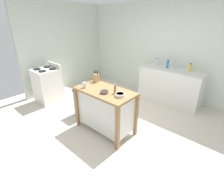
% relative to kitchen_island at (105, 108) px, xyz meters
% --- Properties ---
extents(ground_plane, '(6.35, 6.35, 0.00)m').
position_rel_kitchen_island_xyz_m(ground_plane, '(0.03, 0.10, -0.50)').
color(ground_plane, beige).
rests_on(ground_plane, ground).
extents(wall_back, '(5.35, 0.10, 2.60)m').
position_rel_kitchen_island_xyz_m(wall_back, '(0.03, 2.47, 0.80)').
color(wall_back, silver).
rests_on(wall_back, ground).
extents(wall_left, '(0.10, 2.97, 2.60)m').
position_rel_kitchen_island_xyz_m(wall_left, '(-2.64, 0.99, 0.80)').
color(wall_left, beige).
rests_on(wall_left, ground).
extents(kitchen_island, '(1.15, 0.62, 0.89)m').
position_rel_kitchen_island_xyz_m(kitchen_island, '(0.00, 0.00, 0.00)').
color(kitchen_island, olive).
rests_on(kitchen_island, ground).
extents(knife_block, '(0.11, 0.09, 0.25)m').
position_rel_kitchen_island_xyz_m(knife_block, '(-0.45, 0.21, 0.48)').
color(knife_block, tan).
rests_on(knife_block, kitchen_island).
extents(bowl_stoneware_deep, '(0.15, 0.15, 0.05)m').
position_rel_kitchen_island_xyz_m(bowl_stoneware_deep, '(0.08, -0.10, 0.42)').
color(bowl_stoneware_deep, '#564C47').
rests_on(bowl_stoneware_deep, kitchen_island).
extents(bowl_ceramic_wide, '(0.17, 0.17, 0.05)m').
position_rel_kitchen_island_xyz_m(bowl_ceramic_wide, '(0.38, -0.02, 0.42)').
color(bowl_ceramic_wide, silver).
rests_on(bowl_ceramic_wide, kitchen_island).
extents(drinking_cup, '(0.07, 0.07, 0.11)m').
position_rel_kitchen_island_xyz_m(drinking_cup, '(-0.38, -0.18, 0.45)').
color(drinking_cup, silver).
rests_on(drinking_cup, kitchen_island).
extents(pepper_grinder, '(0.04, 0.04, 0.18)m').
position_rel_kitchen_island_xyz_m(pepper_grinder, '(0.23, 0.02, 0.47)').
color(pepper_grinder, '#9E7042').
rests_on(pepper_grinder, kitchen_island).
extents(trash_bin, '(0.36, 0.28, 0.63)m').
position_rel_kitchen_island_xyz_m(trash_bin, '(-0.81, 0.07, -0.18)').
color(trash_bin, gray).
rests_on(trash_bin, ground).
extents(sink_counter, '(1.62, 0.60, 0.91)m').
position_rel_kitchen_island_xyz_m(sink_counter, '(0.40, 2.12, -0.04)').
color(sink_counter, silver).
rests_on(sink_counter, ground).
extents(sink_faucet, '(0.02, 0.02, 0.22)m').
position_rel_kitchen_island_xyz_m(sink_faucet, '(0.40, 2.26, 0.52)').
color(sink_faucet, '#B7BCC1').
rests_on(sink_faucet, sink_counter).
extents(bottle_dish_soap, '(0.06, 0.06, 0.22)m').
position_rel_kitchen_island_xyz_m(bottle_dish_soap, '(0.25, 2.15, 0.51)').
color(bottle_dish_soap, blue).
rests_on(bottle_dish_soap, sink_counter).
extents(bottle_hand_soap, '(0.07, 0.07, 0.22)m').
position_rel_kitchen_island_xyz_m(bottle_hand_soap, '(0.80, 2.22, 0.51)').
color(bottle_hand_soap, yellow).
rests_on(bottle_hand_soap, sink_counter).
extents(bottle_spray_cleaner, '(0.05, 0.05, 0.22)m').
position_rel_kitchen_island_xyz_m(bottle_spray_cleaner, '(-0.10, 2.18, 0.51)').
color(bottle_spray_cleaner, white).
rests_on(bottle_spray_cleaner, sink_counter).
extents(stove, '(0.60, 0.60, 1.03)m').
position_rel_kitchen_island_xyz_m(stove, '(-2.09, -0.08, -0.04)').
color(stove, white).
rests_on(stove, ground).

